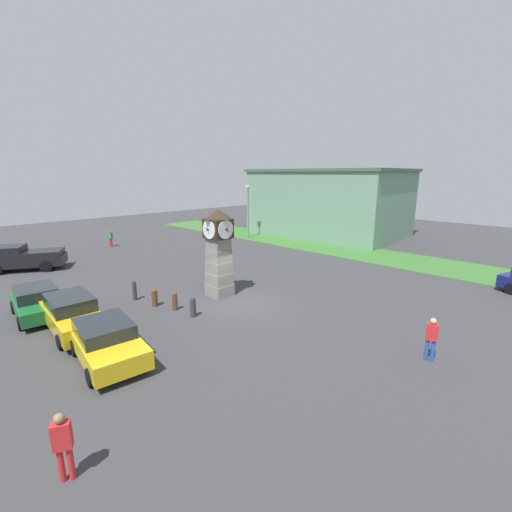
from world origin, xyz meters
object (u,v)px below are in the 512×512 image
(clock_tower, at_px, (219,252))
(car_navy_sedan, at_px, (37,302))
(bollard_far_row, at_px, (175,301))
(bollard_mid_row, at_px, (155,297))
(bollard_near_tower, at_px, (134,290))
(car_by_building, at_px, (107,342))
(car_near_tower, at_px, (72,314))
(pickup_truck, at_px, (24,258))
(bollard_end_row, at_px, (193,307))
(pedestrian_crossing_lot, at_px, (431,337))
(pedestrian_by_cars, at_px, (111,238))
(street_lamp_near_road, at_px, (248,207))
(pedestrian_near_bench, at_px, (63,442))

(clock_tower, xyz_separation_m, car_navy_sedan, (-4.20, -8.21, -1.85))
(bollard_far_row, bearing_deg, bollard_mid_row, -160.25)
(bollard_near_tower, relative_size, car_by_building, 0.26)
(car_near_tower, xyz_separation_m, pickup_truck, (-13.22, 1.06, 0.12))
(car_navy_sedan, bearing_deg, car_by_building, 5.60)
(bollard_end_row, distance_m, car_by_building, 4.78)
(pedestrian_crossing_lot, bearing_deg, pedestrian_by_cars, 178.96)
(bollard_mid_row, bearing_deg, pedestrian_crossing_lot, 19.58)
(car_near_tower, distance_m, pickup_truck, 13.26)
(car_navy_sedan, relative_size, pickup_truck, 0.77)
(car_near_tower, distance_m, street_lamp_near_road, 24.34)
(bollard_mid_row, height_order, pedestrian_crossing_lot, pedestrian_crossing_lot)
(bollard_mid_row, height_order, car_navy_sedan, car_navy_sedan)
(bollard_near_tower, distance_m, pickup_truck, 11.84)
(bollard_end_row, height_order, pickup_truck, pickup_truck)
(car_navy_sedan, xyz_separation_m, car_by_building, (6.69, 0.66, 0.02))
(car_by_building, bearing_deg, pedestrian_crossing_lot, 44.10)
(clock_tower, bearing_deg, car_near_tower, -98.55)
(car_navy_sedan, bearing_deg, clock_tower, 62.90)
(clock_tower, distance_m, pickup_truck, 15.85)
(bollard_near_tower, xyz_separation_m, car_by_building, (5.32, -3.75, 0.19))
(car_near_tower, relative_size, pickup_truck, 0.84)
(car_near_tower, distance_m, car_by_building, 3.63)
(pedestrian_crossing_lot, bearing_deg, car_navy_sedan, -149.40)
(bollard_near_tower, distance_m, bollard_end_row, 4.35)
(clock_tower, bearing_deg, car_by_building, -71.78)
(clock_tower, distance_m, car_by_building, 8.16)
(pickup_truck, relative_size, pedestrian_near_bench, 3.11)
(bollard_far_row, distance_m, bollard_end_row, 1.38)
(pedestrian_by_cars, height_order, street_lamp_near_road, street_lamp_near_road)
(car_near_tower, height_order, pedestrian_crossing_lot, pedestrian_crossing_lot)
(bollard_end_row, height_order, car_near_tower, car_near_tower)
(clock_tower, relative_size, pedestrian_by_cars, 3.18)
(clock_tower, xyz_separation_m, pickup_truck, (-14.35, -6.51, -1.66))
(car_near_tower, bearing_deg, bollard_near_tower, 114.22)
(bollard_near_tower, relative_size, bollard_end_row, 1.09)
(bollard_mid_row, relative_size, pickup_truck, 0.18)
(bollard_end_row, relative_size, car_by_building, 0.24)
(car_navy_sedan, bearing_deg, bollard_near_tower, 72.70)
(bollard_end_row, distance_m, pickup_truck, 16.19)
(car_by_building, height_order, pedestrian_near_bench, pedestrian_near_bench)
(bollard_mid_row, bearing_deg, bollard_far_row, 19.75)
(car_navy_sedan, height_order, pedestrian_by_cars, pedestrian_by_cars)
(bollard_mid_row, bearing_deg, car_navy_sedan, -122.63)
(bollard_far_row, xyz_separation_m, bollard_end_row, (1.37, 0.16, 0.02))
(pedestrian_by_cars, xyz_separation_m, street_lamp_near_road, (6.16, 12.64, 2.46))
(car_by_building, height_order, street_lamp_near_road, street_lamp_near_road)
(car_by_building, xyz_separation_m, street_lamp_near_road, (-14.46, 21.64, 2.59))
(pickup_truck, height_order, pedestrian_crossing_lot, pickup_truck)
(bollard_far_row, bearing_deg, car_navy_sedan, -129.55)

